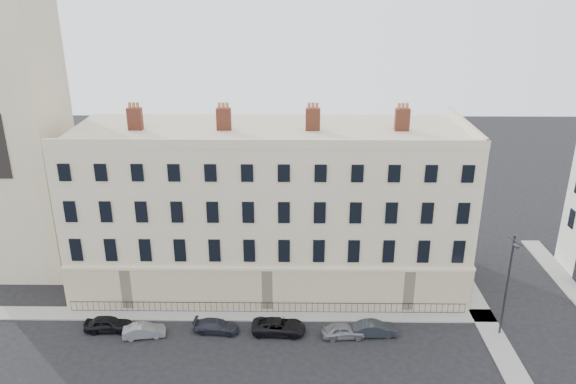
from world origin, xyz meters
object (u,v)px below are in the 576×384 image
object	(u,v)px
car_b	(144,331)
car_e	(343,331)
car_d	(279,326)
car_c	(216,326)
car_a	(108,324)
streetlamp	(508,282)
car_f	(374,329)

from	to	relation	value
car_b	car_e	xyz separation A→B (m)	(16.54, 0.13, 0.04)
car_b	car_d	bearing A→B (deg)	-96.65
car_b	car_c	bearing A→B (deg)	-92.82
car_b	car_c	xyz separation A→B (m)	(5.91, 0.74, -0.01)
car_b	car_e	bearing A→B (deg)	-99.50
car_a	car_b	bearing A→B (deg)	-105.92
car_c	streetlamp	bearing A→B (deg)	-85.38
car_e	streetlamp	bearing A→B (deg)	-92.38
car_a	car_e	distance (m)	19.80
car_b	car_d	distance (m)	11.18
car_f	car_c	bearing A→B (deg)	84.57
car_e	car_f	size ratio (longest dim) A/B	0.95
car_b	car_e	world-z (taller)	car_e
car_f	streetlamp	bearing A→B (deg)	-92.98
car_a	car_e	bearing A→B (deg)	-94.05
car_e	car_f	xyz separation A→B (m)	(2.60, 0.28, 0.01)
car_a	car_c	distance (m)	9.17
car_f	streetlamp	size ratio (longest dim) A/B	0.41
car_d	car_e	size ratio (longest dim) A/B	1.26
car_b	car_f	size ratio (longest dim) A/B	0.92
car_e	car_f	bearing A→B (deg)	-88.28
car_b	streetlamp	bearing A→B (deg)	-98.80
car_b	car_f	distance (m)	19.13
car_c	car_e	size ratio (longest dim) A/B	1.07
car_b	streetlamp	world-z (taller)	streetlamp
car_b	car_f	world-z (taller)	car_f
car_b	car_d	world-z (taller)	car_d
car_c	car_e	bearing A→B (deg)	-88.31
car_c	car_e	distance (m)	10.64
car_f	car_d	bearing A→B (deg)	84.32
car_b	car_c	distance (m)	5.96
streetlamp	car_f	bearing A→B (deg)	163.26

